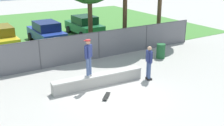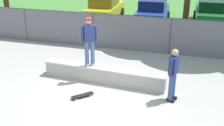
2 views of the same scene
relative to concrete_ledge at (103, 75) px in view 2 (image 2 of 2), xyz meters
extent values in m
plane|color=#ADAAA3|center=(0.18, -1.10, -0.31)|extent=(80.00, 80.00, 0.00)
cube|color=#478438|center=(0.18, 14.05, -0.30)|extent=(31.19, 20.00, 0.02)
cube|color=#A8A59E|center=(0.00, 0.00, -0.03)|extent=(4.73, 0.74, 0.55)
cube|color=beige|center=(0.00, 0.00, 0.27)|extent=(4.78, 0.78, 0.06)
cube|color=beige|center=(-0.63, -0.04, 0.35)|extent=(0.24, 0.28, 0.10)
cube|color=beige|center=(-0.45, 0.08, 0.35)|extent=(0.24, 0.28, 0.10)
cylinder|color=#475B89|center=(-0.61, -0.07, 0.84)|extent=(0.15, 0.15, 0.88)
cylinder|color=#475B89|center=(-0.43, 0.06, 0.84)|extent=(0.15, 0.15, 0.88)
cube|color=navy|center=(-0.52, 0.00, 1.58)|extent=(0.44, 0.40, 0.60)
cylinder|color=navy|center=(-0.72, -0.15, 1.56)|extent=(0.10, 0.10, 0.58)
cylinder|color=navy|center=(-0.32, 0.14, 1.56)|extent=(0.10, 0.10, 0.58)
sphere|color=#9E7051|center=(-0.52, 0.00, 2.01)|extent=(0.22, 0.22, 0.22)
cylinder|color=maroon|center=(-0.52, 0.00, 2.11)|extent=(0.23, 0.23, 0.06)
cube|color=maroon|center=(-0.59, 0.10, 2.09)|extent=(0.23, 0.21, 0.02)
cube|color=black|center=(-0.33, -1.33, -0.23)|extent=(0.70, 0.71, 0.02)
cube|color=#B2B2B7|center=(-0.14, -1.13, -0.24)|extent=(0.14, 0.14, 0.02)
cube|color=#B2B2B7|center=(-0.52, -1.52, -0.24)|extent=(0.14, 0.14, 0.02)
cylinder|color=silver|center=(-0.08, -1.19, -0.28)|extent=(0.06, 0.06, 0.05)
cylinder|color=silver|center=(-0.20, -1.07, -0.28)|extent=(0.06, 0.06, 0.05)
cylinder|color=silver|center=(-0.45, -1.58, -0.28)|extent=(0.06, 0.06, 0.05)
cylinder|color=silver|center=(-0.58, -1.46, -0.28)|extent=(0.06, 0.06, 0.05)
cylinder|color=#4C4C51|center=(-5.58, 3.75, 0.58)|extent=(0.07, 0.07, 1.77)
cylinder|color=#4C4C51|center=(-1.74, 3.75, 0.58)|extent=(0.07, 0.07, 1.77)
cylinder|color=#4C4C51|center=(2.10, 3.75, 0.58)|extent=(0.07, 0.07, 1.77)
cylinder|color=#4C4C51|center=(0.18, 3.75, 1.43)|extent=(19.19, 0.05, 0.05)
cube|color=slate|center=(0.18, 3.75, 0.58)|extent=(19.19, 0.01, 1.77)
cylinder|color=brown|center=(-7.92, 5.54, 1.45)|extent=(0.32, 0.32, 3.52)
cylinder|color=#513823|center=(2.65, 5.99, 1.55)|extent=(0.32, 0.32, 3.70)
cube|color=gold|center=(-2.87, 9.35, 0.36)|extent=(1.89, 4.24, 0.70)
cube|color=#776413|center=(-2.87, 9.20, 1.03)|extent=(1.64, 2.13, 0.64)
cylinder|color=black|center=(-3.80, 10.63, 0.01)|extent=(0.23, 0.64, 0.64)
cylinder|color=black|center=(-2.00, 10.67, 0.01)|extent=(0.23, 0.64, 0.64)
cylinder|color=black|center=(-3.75, 8.03, 0.01)|extent=(0.23, 0.64, 0.64)
cylinder|color=black|center=(-1.95, 8.07, 0.01)|extent=(0.23, 0.64, 0.64)
cube|color=#233D9E|center=(0.46, 9.22, 0.36)|extent=(1.89, 4.24, 0.70)
cube|color=navy|center=(0.47, 9.07, 1.03)|extent=(1.64, 2.13, 0.64)
cylinder|color=black|center=(-0.46, 10.50, 0.01)|extent=(0.23, 0.64, 0.64)
cylinder|color=black|center=(1.34, 10.54, 0.01)|extent=(0.23, 0.64, 0.64)
cylinder|color=black|center=(-0.41, 7.90, 0.01)|extent=(0.23, 0.64, 0.64)
cylinder|color=black|center=(1.39, 7.94, 0.01)|extent=(0.23, 0.64, 0.64)
cube|color=#1E6638|center=(4.08, 10.00, 0.36)|extent=(1.89, 4.24, 0.70)
cube|color=#10381E|center=(4.08, 9.85, 1.03)|extent=(1.64, 2.13, 0.64)
cylinder|color=black|center=(3.15, 11.28, 0.01)|extent=(0.23, 0.64, 0.64)
cylinder|color=black|center=(4.95, 11.32, 0.01)|extent=(0.23, 0.64, 0.64)
cylinder|color=black|center=(3.20, 8.68, 0.01)|extent=(0.23, 0.64, 0.64)
cube|color=black|center=(2.66, -0.58, -0.26)|extent=(0.28, 0.18, 0.10)
cube|color=black|center=(2.60, -0.79, -0.26)|extent=(0.28, 0.18, 0.10)
cylinder|color=#384C7A|center=(2.63, -0.57, 0.23)|extent=(0.15, 0.15, 0.88)
cylinder|color=#384C7A|center=(2.57, -0.78, 0.23)|extent=(0.15, 0.15, 0.88)
cube|color=navy|center=(2.60, -0.67, 0.97)|extent=(0.32, 0.43, 0.60)
cylinder|color=navy|center=(2.68, -0.43, 0.95)|extent=(0.10, 0.10, 0.58)
cylinder|color=navy|center=(2.53, -0.91, 0.95)|extent=(0.10, 0.10, 0.58)
sphere|color=tan|center=(2.60, -0.67, 1.40)|extent=(0.22, 0.22, 0.22)
camera|label=1|loc=(-5.90, -10.92, 5.34)|focal=43.53mm
camera|label=2|loc=(3.03, -9.27, 4.51)|focal=45.59mm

